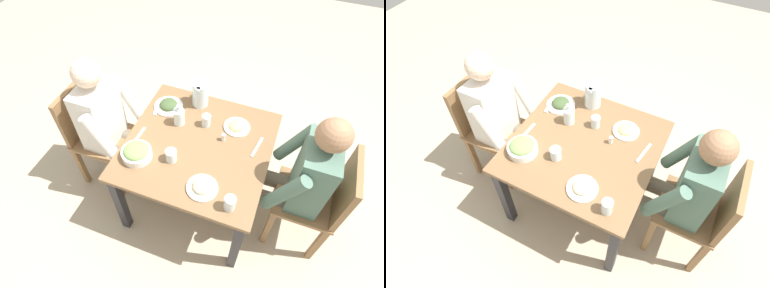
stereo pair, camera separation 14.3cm
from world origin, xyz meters
The scene contains 20 objects.
ground_plane centered at (0.00, 0.00, 0.00)m, with size 8.00×8.00×0.00m, color tan.
dining_table centered at (0.00, 0.00, 0.59)m, with size 0.96×0.96×0.70m.
chair_near centered at (0.00, -0.85, 0.51)m, with size 0.40×0.40×0.90m.
chair_far centered at (-0.02, 0.85, 0.51)m, with size 0.40×0.40×0.90m.
diner_near centered at (0.00, -0.65, 0.66)m, with size 0.48×0.53×1.19m.
diner_far centered at (-0.02, 0.65, 0.66)m, with size 0.48×0.53×1.19m.
water_pitcher centered at (0.38, 0.12, 0.80)m, with size 0.16×0.12×0.19m.
salad_bowl centered at (-0.24, 0.33, 0.74)m, with size 0.20×0.20×0.09m.
plate_fries centered at (0.24, -0.20, 0.72)m, with size 0.18×0.18×0.04m.
plate_dolmas centered at (0.26, 0.33, 0.72)m, with size 0.21×0.21×0.06m.
plate_beans centered at (-0.31, -0.14, 0.72)m, with size 0.19×0.19×0.05m.
water_glass_center centered at (-0.37, -0.33, 0.75)m, with size 0.07×0.07×0.10m, color silver.
water_glass_far_right centered at (0.19, 0.01, 0.74)m, with size 0.06×0.06×0.09m, color silver.
water_glass_near_left centered at (-0.18, 0.12, 0.74)m, with size 0.07×0.07×0.09m, color silver.
oil_carafe centered at (0.14, 0.19, 0.76)m, with size 0.08×0.08×0.16m.
salt_shaker centered at (0.10, -0.15, 0.73)m, with size 0.03×0.03×0.05m.
fork_near centered at (-0.23, 0.38, 0.70)m, with size 0.17×0.03×0.01m, color silver.
knife_near centered at (-0.09, 0.40, 0.70)m, with size 0.18×0.02×0.01m, color silver.
fork_far centered at (0.22, 0.40, 0.70)m, with size 0.17×0.03×0.01m, color silver.
knife_far centered at (0.12, -0.37, 0.70)m, with size 0.18×0.02×0.01m, color silver.
Camera 2 is at (-1.17, -0.56, 2.30)m, focal length 28.88 mm.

